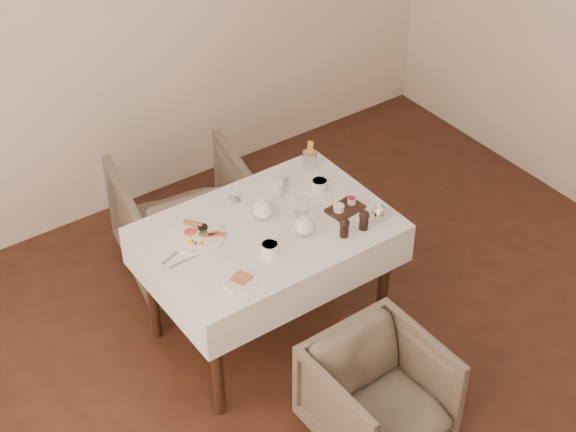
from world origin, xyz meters
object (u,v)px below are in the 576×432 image
(table, at_px, (268,244))
(armchair_near, at_px, (378,395))
(armchair_far, at_px, (185,218))
(teapot_centre, at_px, (263,208))
(breakfast_plate, at_px, (197,235))

(table, relative_size, armchair_near, 2.08)
(armchair_far, height_order, teapot_centre, teapot_centre)
(teapot_centre, bearing_deg, table, -101.95)
(armchair_near, height_order, teapot_centre, teapot_centre)
(armchair_near, height_order, breakfast_plate, breakfast_plate)
(table, distance_m, armchair_far, 0.83)
(table, xyz_separation_m, teapot_centre, (0.03, 0.08, 0.18))
(breakfast_plate, bearing_deg, teapot_centre, -17.29)
(teapot_centre, bearing_deg, armchair_near, -83.79)
(armchair_near, xyz_separation_m, teapot_centre, (-0.01, 0.99, 0.54))
(table, distance_m, armchair_near, 0.98)
(armchair_far, distance_m, breakfast_plate, 0.81)
(table, relative_size, breakfast_plate, 4.50)
(teapot_centre, bearing_deg, breakfast_plate, 176.28)
(armchair_near, bearing_deg, teapot_centre, 89.58)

